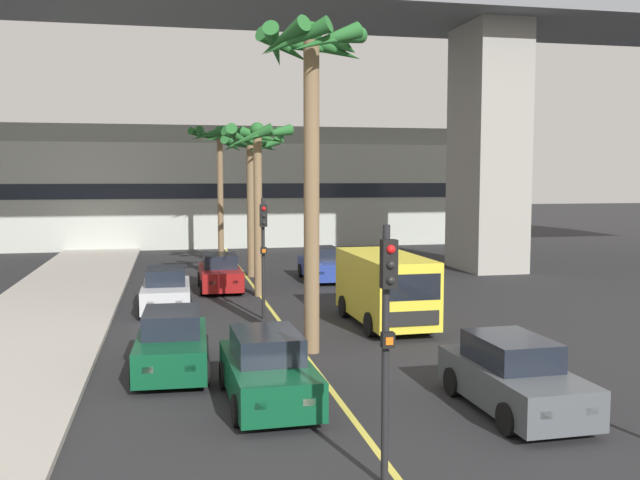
# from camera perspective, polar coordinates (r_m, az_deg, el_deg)

# --- Properties ---
(lane_stripe_center) EXTENTS (0.14, 56.00, 0.01)m
(lane_stripe_center) POSITION_cam_1_polar(r_m,az_deg,el_deg) (27.62, -4.30, -5.15)
(lane_stripe_center) COLOR #DBCC4C
(lane_stripe_center) RESTS_ON ground
(bridge_overpass) EXTENTS (75.30, 8.00, 16.88)m
(bridge_overpass) POSITION_cam_1_polar(r_m,az_deg,el_deg) (36.00, -4.28, 18.69)
(bridge_overpass) COLOR slate
(bridge_overpass) RESTS_ON ground
(pier_building_backdrop) EXTENTS (38.07, 8.04, 8.32)m
(pier_building_backdrop) POSITION_cam_1_polar(r_m,az_deg,el_deg) (52.23, -8.00, 4.22)
(pier_building_backdrop) COLOR #ADB2A8
(pier_building_backdrop) RESTS_ON ground
(car_queue_front) EXTENTS (1.92, 4.14, 1.56)m
(car_queue_front) POSITION_cam_1_polar(r_m,az_deg,el_deg) (15.78, 15.25, -10.58)
(car_queue_front) COLOR #4C5156
(car_queue_front) RESTS_ON ground
(car_queue_second) EXTENTS (1.85, 4.11, 1.56)m
(car_queue_second) POSITION_cam_1_polar(r_m,az_deg,el_deg) (33.67, 0.19, -2.03)
(car_queue_second) COLOR navy
(car_queue_second) RESTS_ON ground
(car_queue_third) EXTENTS (1.84, 4.11, 1.56)m
(car_queue_third) POSITION_cam_1_polar(r_m,az_deg,el_deg) (31.09, -8.02, -2.68)
(car_queue_third) COLOR maroon
(car_queue_third) RESTS_ON ground
(car_queue_fourth) EXTENTS (1.93, 4.15, 1.56)m
(car_queue_fourth) POSITION_cam_1_polar(r_m,az_deg,el_deg) (15.79, -4.23, -10.40)
(car_queue_fourth) COLOR #0C4728
(car_queue_fourth) RESTS_ON ground
(car_queue_fifth) EXTENTS (1.89, 4.13, 1.56)m
(car_queue_fifth) POSITION_cam_1_polar(r_m,az_deg,el_deg) (26.80, -12.25, -4.02)
(car_queue_fifth) COLOR #B7BABF
(car_queue_fifth) RESTS_ON ground
(car_queue_sixth) EXTENTS (1.95, 4.16, 1.56)m
(car_queue_sixth) POSITION_cam_1_polar(r_m,az_deg,el_deg) (18.50, -11.79, -8.17)
(car_queue_sixth) COLOR #0C4728
(car_queue_sixth) RESTS_ON ground
(delivery_van) EXTENTS (2.24, 5.29, 2.36)m
(delivery_van) POSITION_cam_1_polar(r_m,az_deg,el_deg) (23.64, 5.21, -3.76)
(delivery_van) COLOR yellow
(delivery_van) RESTS_ON ground
(traffic_light_median_near) EXTENTS (0.24, 0.37, 4.20)m
(traffic_light_median_near) POSITION_cam_1_polar(r_m,az_deg,el_deg) (11.24, 5.40, -6.38)
(traffic_light_median_near) COLOR black
(traffic_light_median_near) RESTS_ON ground
(traffic_light_median_far) EXTENTS (0.24, 0.37, 4.20)m
(traffic_light_median_far) POSITION_cam_1_polar(r_m,az_deg,el_deg) (24.37, -4.57, -0.10)
(traffic_light_median_far) COLOR black
(traffic_light_median_far) RESTS_ON ground
(palm_tree_near_median) EXTENTS (2.98, 3.05, 6.97)m
(palm_tree_near_median) POSITION_cam_1_polar(r_m,az_deg,el_deg) (34.74, -5.60, 6.02)
(palm_tree_near_median) COLOR brown
(palm_tree_near_median) RESTS_ON ground
(palm_tree_mid_median) EXTENTS (3.08, 3.12, 9.10)m
(palm_tree_mid_median) POSITION_cam_1_polar(r_m,az_deg,el_deg) (19.69, -0.67, 11.77)
(palm_tree_mid_median) COLOR brown
(palm_tree_mid_median) RESTS_ON ground
(palm_tree_far_median) EXTENTS (3.65, 3.67, 7.80)m
(palm_tree_far_median) POSITION_cam_1_polar(r_m,az_deg,el_deg) (41.58, -8.06, 7.43)
(palm_tree_far_median) COLOR brown
(palm_tree_far_median) RESTS_ON ground
(palm_tree_farthest_median) EXTENTS (2.90, 3.04, 7.10)m
(palm_tree_farthest_median) POSITION_cam_1_polar(r_m,az_deg,el_deg) (29.06, -5.07, 6.78)
(palm_tree_farthest_median) COLOR brown
(palm_tree_farthest_median) RESTS_ON ground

